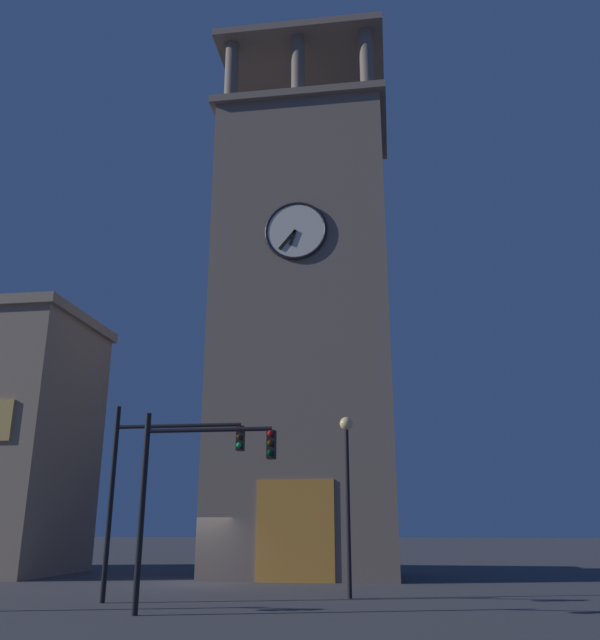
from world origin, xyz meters
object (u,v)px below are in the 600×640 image
Objects in this scene: clocktower at (305,319)px; traffic_signal_near at (155,470)px; traffic_signal_mid at (189,477)px; street_lamp at (347,471)px.

traffic_signal_near is (3.25, 10.80, -8.18)m from clocktower.
street_lamp is (-3.92, -4.73, 0.48)m from traffic_signal_mid.
traffic_signal_near is 1.03× the size of street_lamp.
clocktower is 5.76× the size of traffic_signal_mid.
clocktower is 5.09× the size of traffic_signal_near.
street_lamp is at bearing -129.63° from traffic_signal_mid.
clocktower is at bearing -95.92° from traffic_signal_mid.
traffic_signal_mid is (-1.87, 2.52, -0.40)m from traffic_signal_near.
clocktower is 15.90m from traffic_signal_mid.
clocktower reaches higher than traffic_signal_near.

